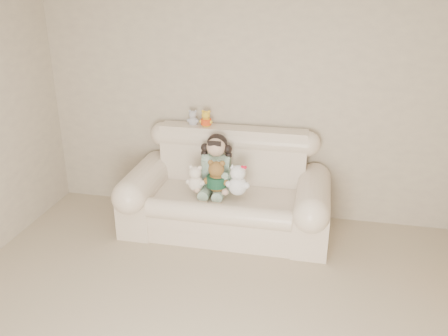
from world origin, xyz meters
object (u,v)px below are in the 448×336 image
at_px(cream_teddy, 196,176).
at_px(seated_child, 216,163).
at_px(sofa, 226,186).
at_px(white_cat, 238,177).
at_px(brown_teddy, 216,173).

bearing_deg(cream_teddy, seated_child, 37.81).
distance_m(sofa, white_cat, 0.27).
bearing_deg(white_cat, seated_child, 118.61).
distance_m(brown_teddy, white_cat, 0.22).
height_order(seated_child, white_cat, seated_child).
xyz_separation_m(seated_child, white_cat, (0.27, -0.23, -0.04)).
height_order(seated_child, cream_teddy, seated_child).
relative_size(brown_teddy, cream_teddy, 1.25).
height_order(seated_child, brown_teddy, seated_child).
distance_m(sofa, brown_teddy, 0.23).
distance_m(seated_child, cream_teddy, 0.28).
bearing_deg(seated_child, sofa, -37.66).
height_order(sofa, white_cat, sofa).
bearing_deg(white_cat, sofa, 114.22).
distance_m(sofa, cream_teddy, 0.35).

